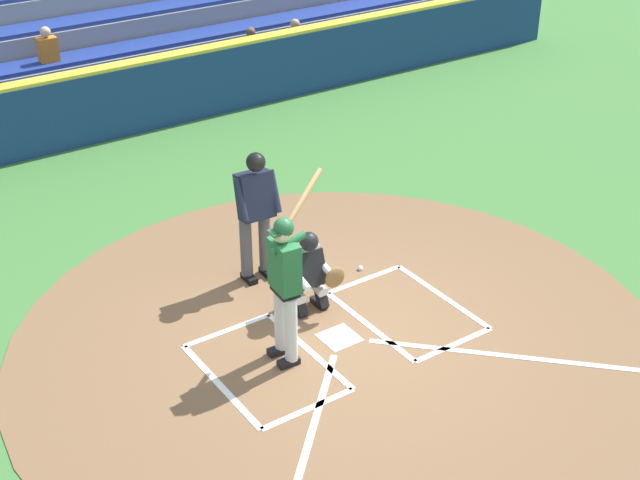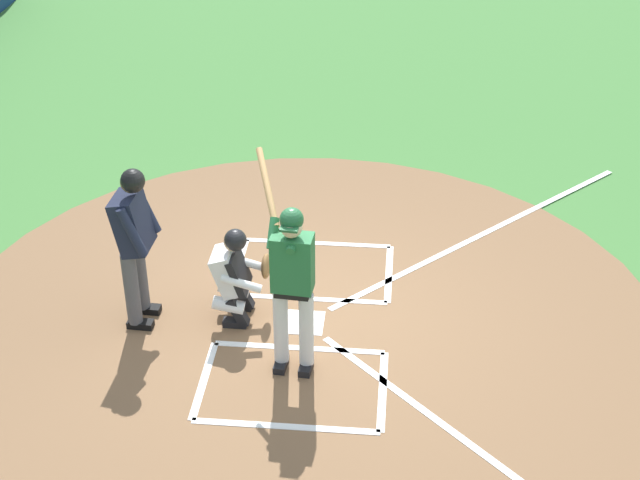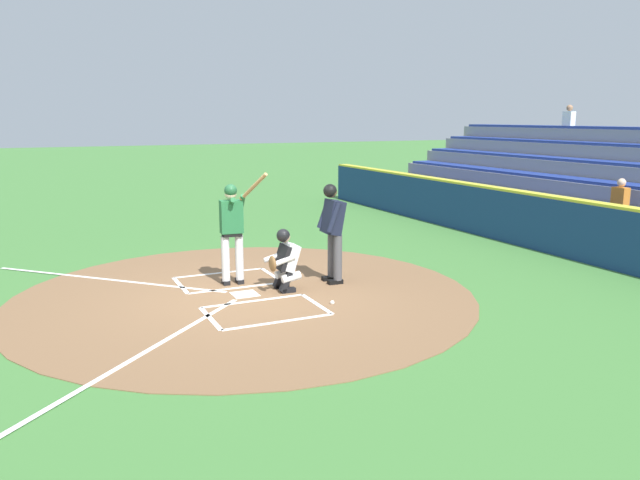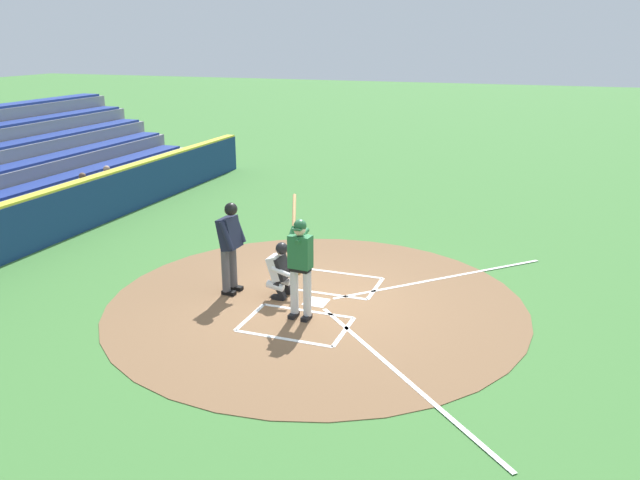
% 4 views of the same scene
% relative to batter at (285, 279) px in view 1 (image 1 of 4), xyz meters
% --- Properties ---
extents(ground_plane, '(120.00, 120.00, 0.00)m').
position_rel_batter_xyz_m(ground_plane, '(-0.74, 0.03, -1.10)').
color(ground_plane, '#427A38').
extents(dirt_circle, '(8.00, 8.00, 0.01)m').
position_rel_batter_xyz_m(dirt_circle, '(-0.74, 0.03, -1.09)').
color(dirt_circle, brown).
rests_on(dirt_circle, ground).
extents(home_plate_and_chalk, '(7.93, 4.91, 0.01)m').
position_rel_batter_xyz_m(home_plate_and_chalk, '(-0.74, 0.91, -1.08)').
color(home_plate_and_chalk, white).
rests_on(home_plate_and_chalk, dirt_circle).
extents(batter, '(0.98, 0.65, 2.13)m').
position_rel_batter_xyz_m(batter, '(0.00, 0.00, 0.00)').
color(batter, silver).
rests_on(batter, ground).
extents(catcher, '(0.59, 0.61, 1.13)m').
position_rel_batter_xyz_m(catcher, '(-0.79, -0.71, -0.51)').
color(catcher, black).
rests_on(catcher, ground).
extents(plate_umpire, '(0.59, 0.43, 1.86)m').
position_rel_batter_xyz_m(plate_umpire, '(-0.64, -1.73, -0.02)').
color(plate_umpire, '#4C4C51').
rests_on(plate_umpire, ground).
extents(baseball, '(0.07, 0.07, 0.07)m').
position_rel_batter_xyz_m(baseball, '(-1.90, -1.11, -1.06)').
color(baseball, white).
rests_on(baseball, ground).
extents(backstop_wall, '(22.00, 0.36, 1.31)m').
position_rel_batter_xyz_m(backstop_wall, '(-0.74, -7.47, -0.45)').
color(backstop_wall, navy).
rests_on(backstop_wall, ground).
extents(bleacher_stand, '(20.00, 5.10, 3.45)m').
position_rel_batter_xyz_m(bleacher_stand, '(-0.74, -11.30, -0.10)').
color(bleacher_stand, gray).
rests_on(bleacher_stand, ground).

